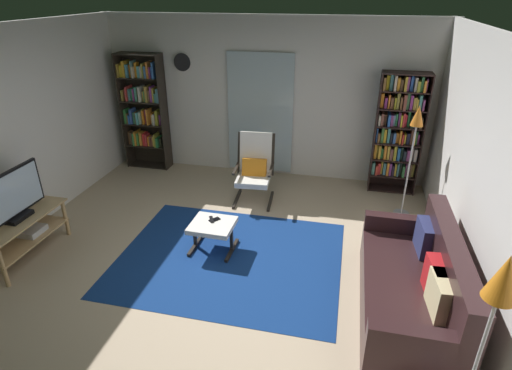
% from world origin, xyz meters
% --- Properties ---
extents(ground_plane, '(7.02, 7.02, 0.00)m').
position_xyz_m(ground_plane, '(0.00, 0.00, 0.00)').
color(ground_plane, tan).
extents(wall_back, '(5.60, 0.06, 2.60)m').
position_xyz_m(wall_back, '(0.00, 2.90, 1.30)').
color(wall_back, silver).
rests_on(wall_back, ground).
extents(wall_right, '(0.06, 6.00, 2.60)m').
position_xyz_m(wall_right, '(2.70, 0.00, 1.30)').
color(wall_right, silver).
rests_on(wall_right, ground).
extents(glass_door_panel, '(1.10, 0.01, 2.00)m').
position_xyz_m(glass_door_panel, '(-0.07, 2.83, 1.05)').
color(glass_door_panel, silver).
extents(area_rug, '(2.65, 2.14, 0.01)m').
position_xyz_m(area_rug, '(0.13, 0.24, 0.00)').
color(area_rug, navy).
rests_on(area_rug, ground).
extents(tv_stand, '(0.47, 1.17, 0.52)m').
position_xyz_m(tv_stand, '(-2.29, -0.25, 0.34)').
color(tv_stand, tan).
rests_on(tv_stand, ground).
extents(television, '(0.20, 0.91, 0.59)m').
position_xyz_m(television, '(-2.28, -0.28, 0.80)').
color(television, black).
rests_on(television, tv_stand).
extents(bookshelf_near_tv, '(0.76, 0.30, 2.00)m').
position_xyz_m(bookshelf_near_tv, '(-2.10, 2.69, 1.08)').
color(bookshelf_near_tv, black).
rests_on(bookshelf_near_tv, ground).
extents(bookshelf_near_sofa, '(0.71, 0.30, 1.87)m').
position_xyz_m(bookshelf_near_sofa, '(2.13, 2.63, 0.99)').
color(bookshelf_near_sofa, black).
rests_on(bookshelf_near_sofa, ground).
extents(leather_sofa, '(0.83, 1.92, 0.89)m').
position_xyz_m(leather_sofa, '(2.16, -0.25, 0.32)').
color(leather_sofa, '#301C1E').
rests_on(leather_sofa, ground).
extents(lounge_armchair, '(0.61, 0.69, 1.02)m').
position_xyz_m(lounge_armchair, '(0.07, 1.83, 0.53)').
color(lounge_armchair, black).
rests_on(lounge_armchair, ground).
extents(ottoman, '(0.53, 0.49, 0.38)m').
position_xyz_m(ottoman, '(-0.12, 0.37, 0.31)').
color(ottoman, white).
rests_on(ottoman, ground).
extents(tv_remote, '(0.10, 0.15, 0.02)m').
position_xyz_m(tv_remote, '(-0.15, 0.44, 0.38)').
color(tv_remote, black).
rests_on(tv_remote, ottoman).
extents(cell_phone, '(0.14, 0.15, 0.01)m').
position_xyz_m(cell_phone, '(-0.12, 0.44, 0.38)').
color(cell_phone, black).
rests_on(cell_phone, ottoman).
extents(floor_lamp_by_sofa, '(0.22, 0.22, 1.65)m').
position_xyz_m(floor_lamp_by_sofa, '(2.30, -1.59, 1.33)').
color(floor_lamp_by_sofa, '#A5A5AD').
rests_on(floor_lamp_by_sofa, ground).
extents(floor_lamp_by_shelf, '(0.22, 0.22, 1.60)m').
position_xyz_m(floor_lamp_by_shelf, '(2.25, 1.82, 1.25)').
color(floor_lamp_by_shelf, '#A5A5AD').
rests_on(floor_lamp_by_shelf, ground).
extents(wall_clock, '(0.29, 0.03, 0.29)m').
position_xyz_m(wall_clock, '(-1.39, 2.82, 1.85)').
color(wall_clock, silver).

